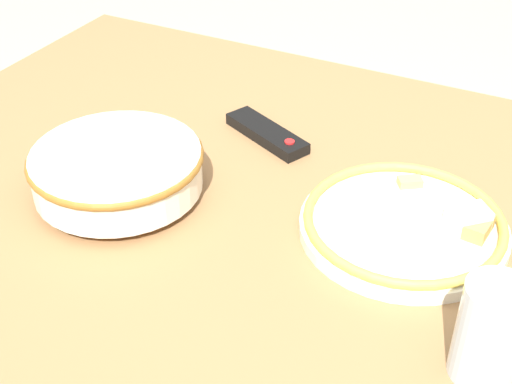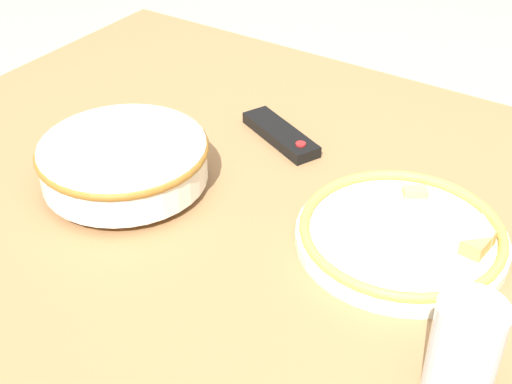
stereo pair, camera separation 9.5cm
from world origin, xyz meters
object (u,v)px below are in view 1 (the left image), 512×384
at_px(drinking_glass, 491,332).
at_px(food_plate, 406,224).
at_px(tv_remote, 267,133).
at_px(noodle_bowl, 117,169).

bearing_deg(drinking_glass, food_plate, 126.59).
relative_size(food_plate, tv_remote, 1.69).
bearing_deg(drinking_glass, noodle_bowl, 170.02).
bearing_deg(drinking_glass, tv_remote, 141.74).
height_order(food_plate, drinking_glass, drinking_glass).
bearing_deg(noodle_bowl, drinking_glass, -9.98).
distance_m(food_plate, drinking_glass, 0.26).
bearing_deg(food_plate, tv_remote, 153.53).
height_order(noodle_bowl, drinking_glass, drinking_glass).
relative_size(noodle_bowl, tv_remote, 1.51).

